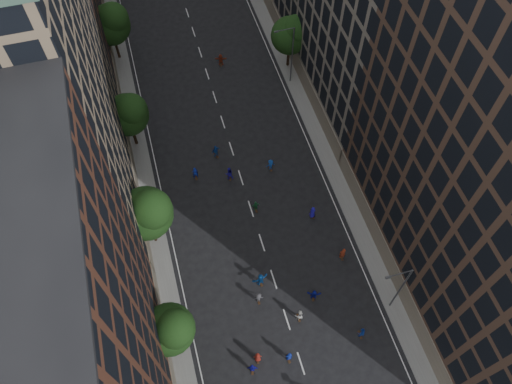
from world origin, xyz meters
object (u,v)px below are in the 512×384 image
Objects in this scene: skater_1 at (289,357)px; skater_2 at (361,333)px; streetlamp_near at (400,287)px; streetlamp_far at (291,53)px.

skater_2 is (7.55, 0.29, -0.10)m from skater_1.
streetlamp_near is 12.38m from skater_1.
streetlamp_far is 5.52× the size of skater_2.
skater_1 reaches higher than skater_2.
skater_1 is 1.13× the size of skater_2.
streetlamp_near is 6.15m from skater_2.
streetlamp_far is at bearing -108.66° from skater_1.
streetlamp_far is at bearing 90.00° from streetlamp_near.
skater_2 is (-3.86, -2.00, -4.35)m from streetlamp_near.
streetlamp_far reaches higher than skater_2.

